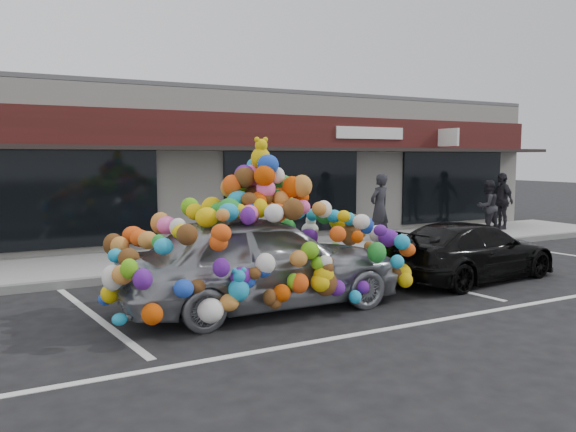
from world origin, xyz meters
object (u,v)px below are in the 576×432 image
black_sedan (471,251)px  toy_car (261,250)px  pedestrian_a (380,207)px  pedestrian_b (487,206)px  pedestrian_c (501,201)px

black_sedan → toy_car: bearing=83.5°
black_sedan → pedestrian_a: pedestrian_a is taller
toy_car → pedestrian_a: (5.62, 4.42, 0.11)m
black_sedan → pedestrian_b: 6.43m
pedestrian_a → pedestrian_b: pedestrian_a is taller
pedestrian_b → pedestrian_c: bearing=-158.8°
pedestrian_a → pedestrian_b: (3.85, -0.24, -0.12)m
black_sedan → pedestrian_c: 7.49m
toy_car → pedestrian_c: toy_car is taller
toy_car → pedestrian_a: 7.16m
pedestrian_b → pedestrian_c: size_ratio=0.89×
pedestrian_c → toy_car: bearing=-52.9°
black_sedan → pedestrian_a: 4.55m
pedestrian_a → pedestrian_b: size_ratio=1.15×
black_sedan → pedestrian_c: bearing=-59.2°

